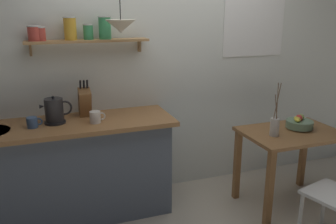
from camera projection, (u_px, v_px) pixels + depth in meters
The scene contains 12 objects.
ground_plane at pixel (187, 214), 3.36m from camera, with size 14.00×14.00×0.00m, color #BCB29E.
back_wall at pixel (183, 62), 3.64m from camera, with size 6.80×0.11×2.70m.
kitchen_counter at pixel (72, 170), 3.20m from camera, with size 1.83×0.63×0.93m.
wall_shelf at pixel (79, 34), 3.07m from camera, with size 1.07×0.20×0.33m.
dining_table at pixel (291, 145), 3.37m from camera, with size 0.91×0.64×0.76m.
fruit_bowl at pixel (299, 123), 3.39m from camera, with size 0.25×0.25×0.14m.
twig_vase at pixel (275, 126), 3.20m from camera, with size 0.09×0.08×0.49m.
electric_kettle at pixel (55, 111), 3.01m from camera, with size 0.27×0.18×0.24m.
knife_block at pixel (85, 102), 3.19m from camera, with size 0.11×0.20×0.34m.
coffee_mug_by_sink at pixel (33, 122), 2.91m from camera, with size 0.13×0.09×0.09m.
coffee_mug_spare at pixel (96, 117), 3.03m from camera, with size 0.14×0.09×0.10m.
pendant_lamp at pixel (121, 26), 2.91m from camera, with size 0.25×0.25×0.51m.
Camera 1 is at (-1.17, -2.72, 1.87)m, focal length 37.82 mm.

